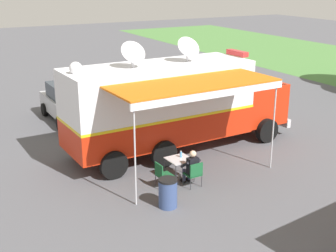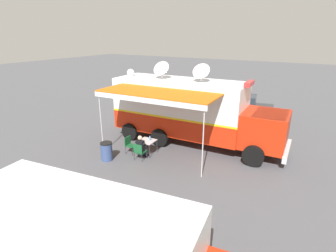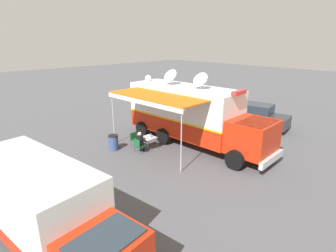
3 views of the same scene
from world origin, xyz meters
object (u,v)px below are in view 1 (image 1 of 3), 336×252
object	(u,v)px
folding_table	(179,160)
water_bottle	(181,154)
command_truck	(176,102)
car_far_corner	(69,102)
trash_bin	(168,193)
folding_chair_beside_table	(162,173)
seated_responder	(191,167)
car_behind_truck	(140,93)
folding_chair_at_table	(194,173)

from	to	relation	value
folding_table	water_bottle	distance (m)	0.23
command_truck	water_bottle	size ratio (longest dim) A/B	42.78
water_bottle	car_far_corner	distance (m)	8.35
command_truck	trash_bin	bearing A→B (deg)	-32.34
folding_table	folding_chair_beside_table	xyz separation A→B (m)	(0.35, -0.85, -0.16)
water_bottle	seated_responder	xyz separation A→B (m)	(0.72, -0.03, -0.18)
car_behind_truck	car_far_corner	xyz separation A→B (m)	(-0.01, -3.73, 0.00)
folding_table	seated_responder	bearing A→B (deg)	8.54
folding_chair_at_table	folding_table	bearing A→B (deg)	-172.91
trash_bin	car_behind_truck	world-z (taller)	car_behind_truck
folding_chair_at_table	car_far_corner	world-z (taller)	car_far_corner
command_truck	car_behind_truck	bearing A→B (deg)	168.62
car_far_corner	folding_chair_beside_table	bearing A→B (deg)	2.90
command_truck	folding_chair_beside_table	xyz separation A→B (m)	(2.81, -2.11, -1.43)
folding_table	seated_responder	distance (m)	0.62
trash_bin	car_far_corner	world-z (taller)	car_far_corner
folding_table	car_far_corner	bearing A→B (deg)	-171.20
water_bottle	folding_chair_beside_table	bearing A→B (deg)	-64.89
folding_table	seated_responder	xyz separation A→B (m)	(0.61, 0.09, -0.02)
folding_chair_at_table	car_far_corner	size ratio (longest dim) A/B	0.21
folding_chair_at_table	water_bottle	bearing A→B (deg)	178.86
folding_chair_beside_table	car_far_corner	bearing A→B (deg)	-177.10
seated_responder	trash_bin	size ratio (longest dim) A/B	1.37
trash_bin	folding_chair_at_table	bearing A→B (deg)	118.89
folding_table	car_behind_truck	size ratio (longest dim) A/B	0.19
folding_chair_at_table	car_behind_truck	bearing A→B (deg)	165.64
command_truck	car_behind_truck	size ratio (longest dim) A/B	2.16
folding_chair_at_table	folding_chair_beside_table	bearing A→B (deg)	-115.49
command_truck	folding_table	distance (m)	3.05
car_far_corner	folding_table	bearing A→B (deg)	8.80
trash_bin	car_far_corner	xyz separation A→B (m)	(-9.91, 0.01, 0.42)
trash_bin	seated_responder	bearing A→B (deg)	124.62
folding_chair_beside_table	car_behind_truck	bearing A→B (deg)	159.26
command_truck	seated_responder	distance (m)	3.54
trash_bin	car_behind_truck	bearing A→B (deg)	159.33
folding_table	command_truck	bearing A→B (deg)	153.00
water_bottle	car_far_corner	world-z (taller)	car_far_corner
folding_table	folding_chair_beside_table	world-z (taller)	folding_chair_beside_table
folding_chair_beside_table	seated_responder	bearing A→B (deg)	74.35
water_bottle	trash_bin	xyz separation A→B (m)	(1.68, -1.42, -0.38)
folding_table	folding_chair_at_table	bearing A→B (deg)	7.09
folding_chair_at_table	trash_bin	world-z (taller)	trash_bin
command_truck	trash_bin	world-z (taller)	command_truck
folding_table	folding_chair_at_table	distance (m)	0.82
folding_table	folding_chair_at_table	world-z (taller)	folding_chair_at_table
folding_table	water_bottle	xyz separation A→B (m)	(-0.11, 0.12, 0.16)
command_truck	seated_responder	world-z (taller)	command_truck
folding_chair_beside_table	car_behind_truck	size ratio (longest dim) A/B	0.20
trash_bin	car_behind_truck	distance (m)	10.59
trash_bin	car_behind_truck	size ratio (longest dim) A/B	0.21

